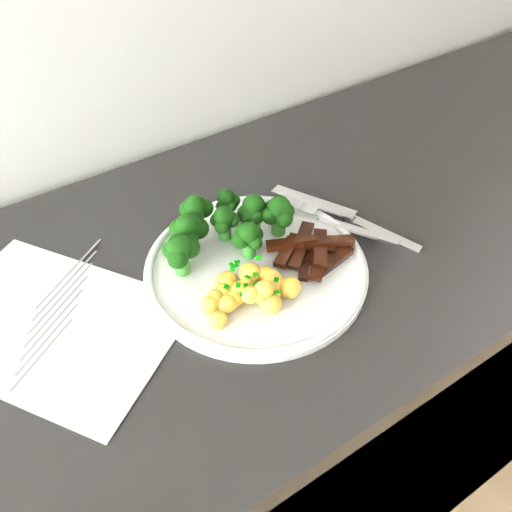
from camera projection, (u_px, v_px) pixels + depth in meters
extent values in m
cube|color=black|center=(265.00, 405.00, 1.12)|extent=(2.41, 0.60, 0.90)
cube|color=white|center=(53.00, 325.00, 0.69)|extent=(0.35, 0.38, 0.00)
cube|color=slate|center=(70.00, 272.00, 0.76)|extent=(0.12, 0.08, 0.00)
cube|color=slate|center=(66.00, 284.00, 0.74)|extent=(0.12, 0.08, 0.00)
cube|color=slate|center=(62.00, 296.00, 0.72)|extent=(0.11, 0.08, 0.00)
cube|color=slate|center=(58.00, 310.00, 0.71)|extent=(0.11, 0.07, 0.00)
cube|color=slate|center=(53.00, 324.00, 0.69)|extent=(0.11, 0.07, 0.00)
cube|color=slate|center=(48.00, 338.00, 0.67)|extent=(0.10, 0.07, 0.00)
cube|color=slate|center=(43.00, 353.00, 0.66)|extent=(0.10, 0.07, 0.00)
cylinder|color=white|center=(256.00, 269.00, 0.76)|extent=(0.31, 0.31, 0.01)
torus|color=white|center=(256.00, 265.00, 0.75)|extent=(0.30, 0.30, 0.01)
cylinder|color=#286E21|center=(225.00, 231.00, 0.77)|extent=(0.02, 0.02, 0.02)
sphere|color=black|center=(232.00, 220.00, 0.76)|extent=(0.02, 0.02, 0.02)
sphere|color=black|center=(217.00, 220.00, 0.76)|extent=(0.02, 0.02, 0.02)
sphere|color=black|center=(222.00, 227.00, 0.75)|extent=(0.02, 0.02, 0.02)
sphere|color=black|center=(224.00, 216.00, 0.75)|extent=(0.03, 0.03, 0.03)
cylinder|color=#286E21|center=(254.00, 222.00, 0.79)|extent=(0.02, 0.02, 0.03)
sphere|color=black|center=(262.00, 209.00, 0.78)|extent=(0.02, 0.02, 0.02)
sphere|color=black|center=(250.00, 206.00, 0.79)|extent=(0.02, 0.02, 0.02)
sphere|color=black|center=(247.00, 214.00, 0.77)|extent=(0.03, 0.03, 0.03)
sphere|color=black|center=(256.00, 217.00, 0.77)|extent=(0.02, 0.02, 0.02)
sphere|color=black|center=(254.00, 205.00, 0.77)|extent=(0.03, 0.03, 0.03)
cylinder|color=#286E21|center=(190.00, 245.00, 0.76)|extent=(0.02, 0.02, 0.03)
sphere|color=black|center=(198.00, 228.00, 0.75)|extent=(0.03, 0.03, 0.03)
sphere|color=black|center=(180.00, 229.00, 0.75)|extent=(0.03, 0.03, 0.03)
sphere|color=black|center=(189.00, 239.00, 0.73)|extent=(0.03, 0.03, 0.03)
sphere|color=black|center=(188.00, 226.00, 0.73)|extent=(0.04, 0.04, 0.04)
cylinder|color=#286E21|center=(227.00, 211.00, 0.80)|extent=(0.02, 0.02, 0.02)
sphere|color=black|center=(233.00, 200.00, 0.79)|extent=(0.02, 0.02, 0.02)
sphere|color=black|center=(224.00, 198.00, 0.80)|extent=(0.02, 0.02, 0.02)
sphere|color=black|center=(222.00, 206.00, 0.78)|extent=(0.02, 0.02, 0.02)
sphere|color=black|center=(231.00, 206.00, 0.78)|extent=(0.02, 0.02, 0.02)
sphere|color=black|center=(226.00, 198.00, 0.78)|extent=(0.03, 0.03, 0.03)
cylinder|color=#286E21|center=(197.00, 223.00, 0.78)|extent=(0.02, 0.02, 0.03)
sphere|color=black|center=(204.00, 208.00, 0.77)|extent=(0.03, 0.03, 0.03)
sphere|color=black|center=(188.00, 210.00, 0.77)|extent=(0.03, 0.03, 0.03)
sphere|color=black|center=(195.00, 217.00, 0.75)|extent=(0.02, 0.02, 0.02)
sphere|color=black|center=(196.00, 206.00, 0.76)|extent=(0.03, 0.03, 0.03)
cylinder|color=#286E21|center=(279.00, 225.00, 0.79)|extent=(0.02, 0.02, 0.03)
sphere|color=black|center=(287.00, 211.00, 0.78)|extent=(0.02, 0.02, 0.02)
sphere|color=black|center=(274.00, 208.00, 0.78)|extent=(0.03, 0.03, 0.03)
sphere|color=black|center=(271.00, 216.00, 0.77)|extent=(0.03, 0.03, 0.03)
sphere|color=black|center=(284.00, 218.00, 0.77)|extent=(0.03, 0.03, 0.03)
sphere|color=black|center=(279.00, 208.00, 0.77)|extent=(0.03, 0.03, 0.03)
cylinder|color=#286E21|center=(182.00, 264.00, 0.73)|extent=(0.02, 0.02, 0.03)
sphere|color=black|center=(189.00, 248.00, 0.72)|extent=(0.03, 0.03, 0.03)
sphere|color=black|center=(171.00, 250.00, 0.72)|extent=(0.02, 0.02, 0.02)
sphere|color=black|center=(178.00, 259.00, 0.71)|extent=(0.03, 0.03, 0.03)
sphere|color=black|center=(179.00, 246.00, 0.71)|extent=(0.03, 0.03, 0.03)
cylinder|color=#286E21|center=(249.00, 249.00, 0.76)|extent=(0.02, 0.02, 0.03)
sphere|color=black|center=(255.00, 234.00, 0.75)|extent=(0.02, 0.02, 0.02)
sphere|color=black|center=(244.00, 232.00, 0.75)|extent=(0.03, 0.03, 0.03)
sphere|color=black|center=(241.00, 240.00, 0.74)|extent=(0.03, 0.03, 0.03)
sphere|color=black|center=(255.00, 243.00, 0.74)|extent=(0.02, 0.02, 0.02)
sphere|color=black|center=(249.00, 233.00, 0.74)|extent=(0.03, 0.03, 0.03)
ellipsoid|color=gold|center=(227.00, 279.00, 0.72)|extent=(0.02, 0.02, 0.02)
ellipsoid|color=gold|center=(246.00, 288.00, 0.71)|extent=(0.03, 0.02, 0.02)
ellipsoid|color=gold|center=(242.00, 290.00, 0.70)|extent=(0.03, 0.03, 0.03)
ellipsoid|color=gold|center=(245.00, 288.00, 0.71)|extent=(0.03, 0.03, 0.03)
ellipsoid|color=gold|center=(235.00, 298.00, 0.70)|extent=(0.03, 0.02, 0.02)
ellipsoid|color=gold|center=(222.00, 292.00, 0.70)|extent=(0.03, 0.03, 0.02)
ellipsoid|color=gold|center=(265.00, 296.00, 0.70)|extent=(0.03, 0.03, 0.03)
ellipsoid|color=gold|center=(215.00, 299.00, 0.69)|extent=(0.03, 0.02, 0.02)
ellipsoid|color=gold|center=(239.00, 293.00, 0.70)|extent=(0.03, 0.03, 0.02)
ellipsoid|color=gold|center=(265.00, 274.00, 0.73)|extent=(0.02, 0.02, 0.02)
ellipsoid|color=gold|center=(259.00, 294.00, 0.68)|extent=(0.02, 0.02, 0.02)
ellipsoid|color=gold|center=(290.00, 288.00, 0.70)|extent=(0.03, 0.03, 0.03)
ellipsoid|color=gold|center=(250.00, 273.00, 0.72)|extent=(0.03, 0.03, 0.03)
ellipsoid|color=gold|center=(251.00, 295.00, 0.68)|extent=(0.03, 0.02, 0.02)
ellipsoid|color=gold|center=(272.00, 279.00, 0.72)|extent=(0.03, 0.03, 0.02)
ellipsoid|color=gold|center=(227.00, 286.00, 0.71)|extent=(0.03, 0.02, 0.02)
ellipsoid|color=gold|center=(271.00, 303.00, 0.69)|extent=(0.03, 0.03, 0.03)
ellipsoid|color=gold|center=(218.00, 320.00, 0.67)|extent=(0.02, 0.02, 0.02)
ellipsoid|color=gold|center=(210.00, 305.00, 0.69)|extent=(0.03, 0.02, 0.02)
ellipsoid|color=gold|center=(275.00, 284.00, 0.71)|extent=(0.03, 0.03, 0.03)
ellipsoid|color=gold|center=(265.00, 290.00, 0.68)|extent=(0.03, 0.02, 0.03)
ellipsoid|color=gold|center=(273.00, 290.00, 0.70)|extent=(0.03, 0.03, 0.02)
ellipsoid|color=gold|center=(228.00, 304.00, 0.69)|extent=(0.03, 0.02, 0.02)
ellipsoid|color=gold|center=(225.00, 282.00, 0.72)|extent=(0.03, 0.03, 0.02)
cube|color=#056901|center=(246.00, 286.00, 0.69)|extent=(0.01, 0.01, 0.00)
cube|color=#056901|center=(237.00, 262.00, 0.70)|extent=(0.01, 0.01, 0.00)
cube|color=#056901|center=(256.00, 274.00, 0.69)|extent=(0.01, 0.01, 0.00)
cube|color=#056901|center=(236.00, 266.00, 0.70)|extent=(0.01, 0.01, 0.00)
cube|color=#056901|center=(258.00, 258.00, 0.71)|extent=(0.01, 0.01, 0.00)
cube|color=#056901|center=(238.00, 285.00, 0.68)|extent=(0.01, 0.01, 0.00)
cube|color=#056901|center=(276.00, 279.00, 0.69)|extent=(0.01, 0.01, 0.00)
cube|color=#056901|center=(226.00, 286.00, 0.68)|extent=(0.01, 0.01, 0.00)
cube|color=#056901|center=(256.00, 284.00, 0.69)|extent=(0.01, 0.01, 0.00)
cube|color=#056901|center=(243.00, 294.00, 0.67)|extent=(0.01, 0.01, 0.00)
cube|color=#056901|center=(232.00, 269.00, 0.71)|extent=(0.01, 0.01, 0.00)
cube|color=#056901|center=(232.00, 265.00, 0.70)|extent=(0.01, 0.01, 0.00)
cube|color=#056901|center=(277.00, 292.00, 0.68)|extent=(0.01, 0.01, 0.00)
cube|color=#056901|center=(247.00, 277.00, 0.69)|extent=(0.01, 0.01, 0.00)
cube|color=black|center=(312.00, 253.00, 0.76)|extent=(0.06, 0.06, 0.01)
cube|color=black|center=(313.00, 250.00, 0.77)|extent=(0.05, 0.05, 0.01)
cube|color=black|center=(317.00, 251.00, 0.77)|extent=(0.07, 0.06, 0.01)
cube|color=black|center=(320.00, 254.00, 0.76)|extent=(0.06, 0.02, 0.01)
cube|color=black|center=(304.00, 253.00, 0.76)|extent=(0.07, 0.02, 0.02)
cube|color=black|center=(305.00, 263.00, 0.75)|extent=(0.05, 0.06, 0.01)
cube|color=black|center=(334.00, 260.00, 0.75)|extent=(0.07, 0.03, 0.01)
cube|color=black|center=(303.00, 240.00, 0.78)|extent=(0.06, 0.06, 0.01)
cube|color=black|center=(320.00, 249.00, 0.75)|extent=(0.06, 0.07, 0.01)
cube|color=black|center=(328.00, 241.00, 0.76)|extent=(0.07, 0.04, 0.01)
cube|color=black|center=(292.00, 243.00, 0.76)|extent=(0.07, 0.05, 0.02)
cube|color=black|center=(288.00, 250.00, 0.75)|extent=(0.06, 0.05, 0.01)
cube|color=black|center=(311.00, 246.00, 0.76)|extent=(0.06, 0.06, 0.01)
cube|color=black|center=(300.00, 251.00, 0.75)|extent=(0.06, 0.05, 0.01)
cube|color=black|center=(319.00, 262.00, 0.74)|extent=(0.06, 0.06, 0.01)
cube|color=silver|center=(357.00, 230.00, 0.79)|extent=(0.06, 0.12, 0.02)
cube|color=silver|center=(309.00, 209.00, 0.82)|extent=(0.03, 0.03, 0.01)
cylinder|color=silver|center=(296.00, 200.00, 0.84)|extent=(0.02, 0.04, 0.00)
cylinder|color=silver|center=(294.00, 202.00, 0.83)|extent=(0.02, 0.04, 0.00)
cylinder|color=silver|center=(293.00, 203.00, 0.83)|extent=(0.02, 0.04, 0.00)
cylinder|color=silver|center=(291.00, 205.00, 0.83)|extent=(0.02, 0.04, 0.00)
cube|color=silver|center=(313.00, 202.00, 0.84)|extent=(0.07, 0.14, 0.01)
cube|color=silver|center=(382.00, 235.00, 0.80)|extent=(0.06, 0.12, 0.02)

